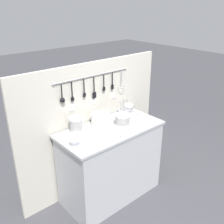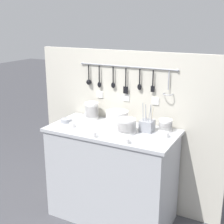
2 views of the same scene
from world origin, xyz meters
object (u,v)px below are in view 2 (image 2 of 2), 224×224
at_px(plate_stack, 117,118).
at_px(cup_centre, 166,135).
at_px(steel_mixing_bowl, 66,120).
at_px(cutlery_caddy, 147,125).
at_px(cup_front_right, 127,141).
at_px(cup_back_left, 94,135).
at_px(bowl_stack_tall_left, 165,125).
at_px(bowl_stack_nested_right, 92,111).
at_px(bowl_stack_back_corner, 127,126).
at_px(cup_front_left, 72,125).

relative_size(plate_stack, cup_centre, 4.48).
bearing_deg(steel_mixing_bowl, plate_stack, 19.94).
distance_m(plate_stack, cutlery_caddy, 0.33).
xyz_separation_m(cup_centre, cup_front_right, (-0.24, -0.29, 0.00)).
distance_m(cup_back_left, cup_front_right, 0.32).
bearing_deg(bowl_stack_tall_left, cup_front_right, -113.04).
height_order(bowl_stack_nested_right, cup_front_right, bowl_stack_nested_right).
height_order(steel_mixing_bowl, cutlery_caddy, cutlery_caddy).
bearing_deg(cup_back_left, bowl_stack_tall_left, 41.18).
distance_m(bowl_stack_nested_right, bowl_stack_tall_left, 0.80).
xyz_separation_m(bowl_stack_nested_right, cup_back_left, (0.29, -0.45, -0.06)).
xyz_separation_m(bowl_stack_back_corner, cup_front_right, (0.11, -0.23, -0.04)).
height_order(bowl_stack_nested_right, steel_mixing_bowl, bowl_stack_nested_right).
bearing_deg(cutlery_caddy, cup_front_right, -95.66).
relative_size(bowl_stack_nested_right, bowl_stack_tall_left, 1.40).
relative_size(plate_stack, cutlery_caddy, 0.81).
bearing_deg(bowl_stack_tall_left, plate_stack, -176.15).
relative_size(bowl_stack_back_corner, cup_front_left, 3.42).
bearing_deg(cutlery_caddy, bowl_stack_back_corner, -137.43).
bearing_deg(bowl_stack_tall_left, bowl_stack_back_corner, -144.78).
bearing_deg(cutlery_caddy, steel_mixing_bowl, -170.81).
xyz_separation_m(bowl_stack_tall_left, cup_back_left, (-0.51, -0.44, -0.03)).
bearing_deg(plate_stack, cutlery_caddy, -7.51).
xyz_separation_m(bowl_stack_back_corner, plate_stack, (-0.19, 0.18, 0.00)).
height_order(cutlery_caddy, cup_front_right, cutlery_caddy).
relative_size(cup_front_left, cup_front_right, 1.00).
distance_m(bowl_stack_back_corner, cup_front_left, 0.54).
bearing_deg(bowl_stack_tall_left, cup_centre, -70.32).
relative_size(bowl_stack_tall_left, plate_stack, 0.57).
relative_size(cup_back_left, cup_front_left, 1.00).
bearing_deg(bowl_stack_tall_left, bowl_stack_nested_right, 179.51).
height_order(bowl_stack_back_corner, cup_front_left, bowl_stack_back_corner).
bearing_deg(plate_stack, cup_front_right, -54.23).
relative_size(cup_back_left, cup_front_right, 1.00).
distance_m(steel_mixing_bowl, cup_centre, 1.03).
bearing_deg(bowl_stack_back_corner, cup_back_left, -131.85).
distance_m(bowl_stack_tall_left, plate_stack, 0.49).
bearing_deg(steel_mixing_bowl, cutlery_caddy, 9.19).
relative_size(steel_mixing_bowl, cup_front_left, 2.19).
distance_m(bowl_stack_tall_left, cup_back_left, 0.67).
xyz_separation_m(cutlery_caddy, cup_front_right, (-0.04, -0.37, -0.03)).
distance_m(steel_mixing_bowl, cup_front_left, 0.17).
bearing_deg(cup_back_left, bowl_stack_nested_right, 123.22).
relative_size(bowl_stack_tall_left, cup_front_left, 2.55).
bearing_deg(bowl_stack_back_corner, bowl_stack_tall_left, 35.22).
distance_m(cup_centre, cup_back_left, 0.63).
bearing_deg(cup_front_right, cutlery_caddy, 84.34).
height_order(cutlery_caddy, cup_back_left, cutlery_caddy).
height_order(bowl_stack_back_corner, bowl_stack_nested_right, bowl_stack_nested_right).
distance_m(steel_mixing_bowl, cutlery_caddy, 0.83).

